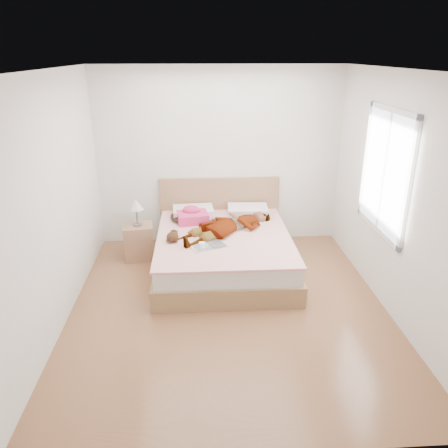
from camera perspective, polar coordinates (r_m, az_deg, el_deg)
name	(u,v)px	position (r m, az deg, el deg)	size (l,w,h in m)	color
ground	(229,307)	(5.15, 0.59, -10.79)	(4.00, 4.00, 0.00)	#56311B
woman	(227,223)	(5.86, 0.40, 0.20)	(0.59, 1.57, 0.22)	silver
hair	(185,216)	(6.29, -5.06, 1.00)	(0.44, 0.53, 0.08)	black
phone	(190,208)	(6.20, -4.47, 2.07)	(0.05, 0.10, 0.01)	silver
room_shell	(385,172)	(5.24, 20.30, 6.37)	(4.00, 4.00, 4.00)	white
bed	(223,248)	(5.92, -0.11, -3.16)	(1.80, 2.08, 1.00)	brown
towel	(192,216)	(6.17, -4.15, 1.10)	(0.47, 0.40, 0.22)	#E53E64
magazine	(208,245)	(5.42, -2.05, -2.77)	(0.51, 0.42, 0.03)	white
coffee_mug	(202,246)	(5.32, -2.85, -2.87)	(0.12, 0.09, 0.09)	white
plush_toy	(173,236)	(5.56, -6.70, -1.60)	(0.18, 0.25, 0.13)	black
nightstand	(139,239)	(6.30, -11.09, -1.89)	(0.45, 0.41, 0.87)	brown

